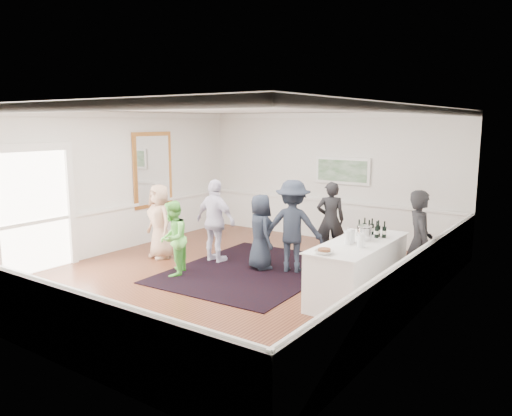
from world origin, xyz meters
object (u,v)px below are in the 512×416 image
Objects in this scene: bartender at (419,243)px; guest_dark_a at (293,226)px; guest_dark_b at (330,220)px; nut_bowl at (324,251)px; guest_green at (173,238)px; guest_navy at (260,232)px; guest_tan at (160,221)px; guest_lilac at (216,221)px; ice_bucket at (364,233)px; serving_table at (358,270)px.

bartender is 2.47m from guest_dark_a.
nut_bowl is at bearing 82.17° from guest_dark_b.
guest_green is at bearing 177.21° from nut_bowl.
guest_dark_a is (-2.47, -0.07, 0.01)m from bartender.
guest_navy is (-3.11, -0.28, -0.15)m from bartender.
nut_bowl is (1.56, -1.70, 0.09)m from guest_dark_a.
guest_lilac is (1.20, 0.46, 0.07)m from guest_tan.
guest_navy is at bearing 145.83° from nut_bowl.
guest_green is (1.13, -0.76, -0.08)m from guest_tan.
guest_dark_b is 1.78m from guest_navy.
ice_bucket reaches higher than nut_bowl.
guest_tan reaches higher than nut_bowl.
guest_dark_a is at bearing -127.25° from guest_navy.
bartender is at bearing 82.31° from guest_green.
bartender is at bearing 159.44° from guest_dark_a.
bartender is 4.20m from guest_lilac.
guest_lilac is at bearing 63.46° from bartender.
guest_green is at bearing -163.45° from ice_bucket.
guest_lilac reaches higher than guest_tan.
guest_dark_a is 7.10× the size of ice_bucket.
guest_lilac reaches higher than serving_table.
guest_navy is at bearing 31.94° from guest_dark_b.
guest_dark_b is at bearing 52.85° from guest_tan.
guest_tan reaches higher than ice_bucket.
serving_table is at bearing 177.54° from guest_lilac.
serving_table is 1.88m from guest_dark_a.
guest_tan is at bearing -7.29° from guest_dark_a.
serving_table is 0.63m from ice_bucket.
nut_bowl is (3.28, -1.38, 0.13)m from guest_lilac.
guest_tan is at bearing 67.05° from bartender.
guest_dark_a is (1.71, 0.32, 0.04)m from guest_lilac.
guest_tan is 4.64m from ice_bucket.
ice_bucket is (2.34, -0.29, 0.33)m from guest_navy.
guest_tan is (-5.39, -0.84, -0.10)m from bartender.
serving_table is at bearing 75.44° from guest_green.
guest_green is 2.36m from guest_dark_a.
guest_lilac is 1.74m from guest_dark_a.
guest_lilac is 2.52m from guest_dark_b.
guest_green is 1.76m from guest_navy.
guest_dark_a reaches higher than guest_lilac.
guest_dark_a reaches higher than nut_bowl.
guest_dark_a is 6.37× the size of nut_bowl.
serving_table is 1.64× the size of guest_green.
guest_dark_b is (-1.56, 2.08, 0.35)m from serving_table.
guest_lilac is 1.09m from guest_navy.
ice_bucket is (1.71, -0.50, 0.17)m from guest_dark_a.
serving_table is at bearing 94.27° from guest_dark_b.
guest_tan is 5.64× the size of nut_bowl.
guest_tan is 2.35m from guest_navy.
guest_lilac is at bearing 148.24° from guest_green.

